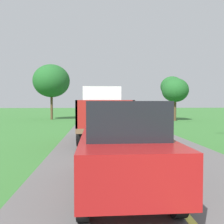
# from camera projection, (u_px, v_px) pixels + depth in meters

# --- Properties ---
(banana_truck_near) EXTENTS (2.38, 5.82, 2.80)m
(banana_truck_near) POSITION_uv_depth(u_px,v_px,m) (102.00, 112.00, 13.02)
(banana_truck_near) COLOR #2D2D30
(banana_truck_near) RESTS_ON road_surface
(roadside_tree_near_left) EXTENTS (2.95, 2.95, 4.75)m
(roadside_tree_near_left) POSITION_uv_depth(u_px,v_px,m) (175.00, 90.00, 26.93)
(roadside_tree_near_left) COLOR #4C3823
(roadside_tree_near_left) RESTS_ON ground
(roadside_tree_mid_right) EXTENTS (4.34, 4.34, 6.58)m
(roadside_tree_mid_right) POSITION_uv_depth(u_px,v_px,m) (51.00, 81.00, 28.91)
(roadside_tree_mid_right) COLOR #4C3823
(roadside_tree_mid_right) RESTS_ON ground
(roadside_tree_far_left) EXTENTS (2.60, 2.60, 5.05)m
(roadside_tree_far_left) POSITION_uv_depth(u_px,v_px,m) (172.00, 87.00, 27.97)
(roadside_tree_far_left) COLOR #4C3823
(roadside_tree_far_left) RESTS_ON ground
(following_car) EXTENTS (1.74, 4.10, 1.92)m
(following_car) POSITION_uv_depth(u_px,v_px,m) (122.00, 145.00, 5.14)
(following_car) COLOR maroon
(following_car) RESTS_ON road_surface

